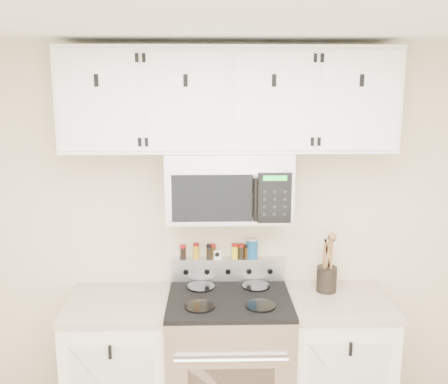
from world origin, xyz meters
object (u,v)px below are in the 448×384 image
(salt_canister, at_px, (252,248))
(utensil_crock, at_px, (327,277))
(range, at_px, (229,364))
(microwave, at_px, (229,185))

(salt_canister, bearing_deg, utensil_crock, -17.02)
(salt_canister, bearing_deg, range, -119.96)
(microwave, height_order, utensil_crock, microwave)
(range, height_order, microwave, microwave)
(utensil_crock, bearing_deg, microwave, -179.12)
(range, distance_m, utensil_crock, 0.84)
(utensil_crock, distance_m, salt_canister, 0.52)
(range, relative_size, utensil_crock, 2.88)
(microwave, relative_size, salt_canister, 5.58)
(range, height_order, utensil_crock, utensil_crock)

